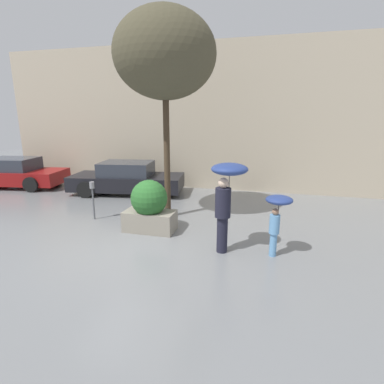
# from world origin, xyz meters

# --- Properties ---
(ground_plane) EXTENTS (40.00, 40.00, 0.00)m
(ground_plane) POSITION_xyz_m (0.00, 0.00, 0.00)
(ground_plane) COLOR slate
(building_facade) EXTENTS (18.00, 0.30, 6.00)m
(building_facade) POSITION_xyz_m (0.00, 6.50, 3.00)
(building_facade) COLOR #B7A88E
(building_facade) RESTS_ON ground
(planter_box) EXTENTS (1.39, 0.99, 1.43)m
(planter_box) POSITION_xyz_m (0.04, 1.09, 0.70)
(planter_box) COLOR gray
(planter_box) RESTS_ON ground
(person_adult) EXTENTS (0.83, 0.83, 2.08)m
(person_adult) POSITION_xyz_m (2.24, 0.34, 1.50)
(person_adult) COLOR #1E1E2D
(person_adult) RESTS_ON ground
(person_child) EXTENTS (0.59, 0.59, 1.40)m
(person_child) POSITION_xyz_m (3.37, 0.40, 1.05)
(person_child) COLOR #669ED1
(person_child) RESTS_ON ground
(parked_car_near) EXTENTS (4.70, 2.44, 1.29)m
(parked_car_near) POSITION_xyz_m (-2.46, 4.77, 0.59)
(parked_car_near) COLOR black
(parked_car_near) RESTS_ON ground
(parked_car_far) EXTENTS (4.64, 2.46, 1.29)m
(parked_car_far) POSITION_xyz_m (-7.93, 4.56, 0.59)
(parked_car_far) COLOR maroon
(parked_car_far) RESTS_ON ground
(street_tree) EXTENTS (2.89, 2.89, 5.98)m
(street_tree) POSITION_xyz_m (0.13, 2.36, 4.74)
(street_tree) COLOR #423323
(street_tree) RESTS_ON ground
(parking_meter) EXTENTS (0.14, 0.14, 1.18)m
(parking_meter) POSITION_xyz_m (-1.99, 1.54, 0.85)
(parking_meter) COLOR #595B60
(parking_meter) RESTS_ON ground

